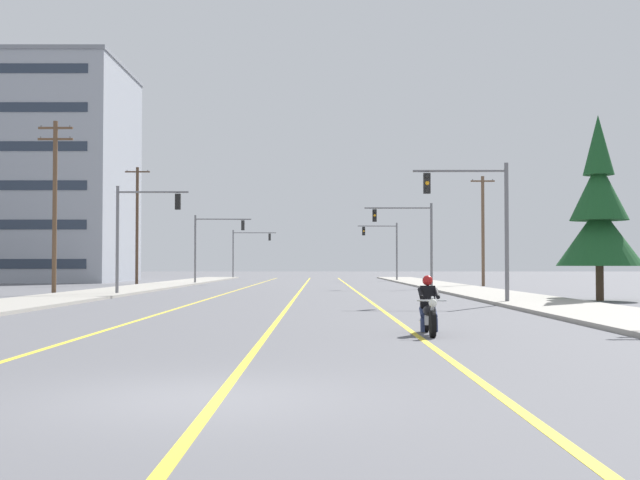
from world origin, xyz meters
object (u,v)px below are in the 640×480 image
Objects in this scene: traffic_signal_far_left at (243,246)px; apartment_building_far_left_block at (33,173)px; traffic_signal_mid_right at (409,232)px; utility_pole_left_far at (134,223)px; traffic_signal_near_right at (477,212)px; conifer_tree_right_verge_near at (596,215)px; utility_pole_left_near at (52,201)px; utility_pole_right_far at (480,229)px; motorcycle_with_rider at (426,311)px; traffic_signal_mid_left at (209,238)px; traffic_signal_far_right at (383,243)px; traffic_signal_near_left at (135,224)px.

apartment_building_far_left_block is at bearing -133.16° from traffic_signal_far_left.
traffic_signal_mid_right is 26.21m from utility_pole_left_far.
traffic_signal_near_right is 0.69× the size of conifer_tree_right_verge_near.
utility_pole_left_near is 34.32m from utility_pole_right_far.
traffic_signal_mid_right is at bearing -29.19° from utility_pole_left_far.
traffic_signal_near_right is at bearing 74.17° from motorcycle_with_rider.
traffic_signal_mid_right and traffic_signal_mid_left have the same top height.
traffic_signal_far_left is at bearing 89.53° from traffic_signal_mid_left.
utility_pole_left_far reaches higher than motorcycle_with_rider.
utility_pole_right_far is 0.40× the size of apartment_building_far_left_block.
utility_pole_left_near is (-18.02, 26.46, 4.80)m from motorcycle_with_rider.
traffic_signal_near_right reaches higher than motorcycle_with_rider.
utility_pole_left_near is (-22.01, -11.83, 1.28)m from traffic_signal_mid_right.
traffic_signal_far_right is at bearing 89.34° from traffic_signal_mid_right.
utility_pole_left_near is 1.12× the size of utility_pole_right_far.
traffic_signal_far_left is (-16.54, 67.94, 0.09)m from traffic_signal_near_right.
utility_pole_left_far is (-0.84, 24.59, 0.02)m from utility_pole_left_near.
motorcycle_with_rider is 54.10m from traffic_signal_mid_left.
utility_pole_right_far is at bearing 33.54° from utility_pole_left_near.
traffic_signal_near_right is 42.67m from utility_pole_left_far.
utility_pole_left_far is at bearing -40.75° from apartment_building_far_left_block.
traffic_signal_mid_left is at bearing -142.46° from traffic_signal_far_right.
conifer_tree_right_verge_near reaches higher than traffic_signal_far_right.
traffic_signal_mid_right is at bearing 90.85° from traffic_signal_near_right.
traffic_signal_near_right is 40.87m from traffic_signal_mid_left.
traffic_signal_far_right and traffic_signal_far_left have the same top height.
traffic_signal_mid_right is at bearing 84.05° from motorcycle_with_rider.
apartment_building_far_left_block is (-13.84, 35.79, 5.72)m from utility_pole_left_near.
utility_pole_left_far is 18.08m from apartment_building_far_left_block.
utility_pole_right_far is at bearing 76.88° from motorcycle_with_rider.
conifer_tree_right_verge_near is at bearing -70.78° from traffic_signal_mid_right.
traffic_signal_near_left is 1.00× the size of traffic_signal_mid_right.
traffic_signal_far_left is 0.28× the size of apartment_building_far_left_block.
apartment_building_far_left_block reaches higher than traffic_signal_far_left.
traffic_signal_far_right is (-0.03, 50.14, 0.00)m from traffic_signal_near_right.
traffic_signal_mid_left is 40.96m from conifer_tree_right_verge_near.
traffic_signal_far_right is at bearing 107.45° from utility_pole_right_far.
traffic_signal_mid_left and traffic_signal_far_right have the same top height.
utility_pole_left_far is at bearing 132.59° from conifer_tree_right_verge_near.
traffic_signal_far_right is at bearing -47.14° from traffic_signal_far_left.
utility_pole_right_far is at bearing 40.06° from traffic_signal_near_left.
traffic_signal_near_right is at bearing -89.15° from traffic_signal_mid_right.
motorcycle_with_rider is 0.35× the size of traffic_signal_near_right.
utility_pole_left_far reaches higher than traffic_signal_mid_left.
utility_pole_left_far reaches higher than conifer_tree_right_verge_near.
traffic_signal_mid_right is 9.73m from utility_pole_right_far.
conifer_tree_right_verge_near is 61.27m from apartment_building_far_left_block.
conifer_tree_right_verge_near reaches higher than traffic_signal_mid_left.
apartment_building_far_left_block is (-42.64, 43.45, 6.98)m from conifer_tree_right_verge_near.
traffic_signal_near_left is 0.60× the size of utility_pole_left_far.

